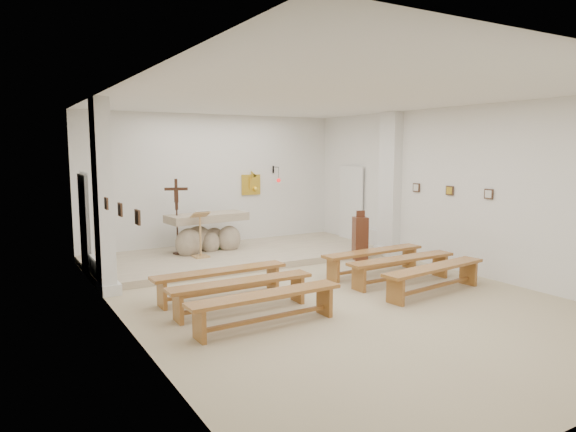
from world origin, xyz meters
TOP-DOWN VIEW (x-y plane):
  - ground at (0.00, 0.00)m, footprint 7.00×10.00m
  - wall_left at (-3.49, 0.00)m, footprint 0.02×10.00m
  - wall_right at (3.49, 0.00)m, footprint 0.02×10.00m
  - wall_back at (0.00, 4.99)m, footprint 7.00×0.02m
  - ceiling at (0.00, 0.00)m, footprint 7.00×10.00m
  - sanctuary_platform at (0.00, 3.50)m, footprint 6.98×3.00m
  - pilaster_left at (-3.37, 2.00)m, footprint 0.26×0.55m
  - pilaster_right at (3.37, 2.00)m, footprint 0.26×0.55m
  - gold_wall_relief at (1.05, 4.96)m, footprint 0.55×0.04m
  - sanctuary_lamp at (1.75, 4.71)m, footprint 0.11×0.36m
  - station_frame_left_front at (-3.47, -0.80)m, footprint 0.03×0.20m
  - station_frame_left_mid at (-3.47, 0.20)m, footprint 0.03×0.20m
  - station_frame_left_rear at (-3.47, 1.20)m, footprint 0.03×0.20m
  - station_frame_right_front at (3.47, -0.80)m, footprint 0.03×0.20m
  - station_frame_right_mid at (3.47, 0.20)m, footprint 0.03×0.20m
  - station_frame_right_rear at (3.47, 1.20)m, footprint 0.03×0.20m
  - radiator_left at (-3.43, 2.70)m, footprint 0.10×0.85m
  - radiator_right at (3.43, 2.70)m, footprint 0.10×0.85m
  - altar at (-0.62, 4.03)m, footprint 2.01×0.96m
  - lectern at (-1.02, 3.39)m, footprint 0.40×0.34m
  - crucifix_stand at (-1.35, 4.05)m, footprint 0.52×0.24m
  - potted_plant at (-0.25, 4.12)m, footprint 0.59×0.58m
  - donation_pedestal at (2.40, 1.90)m, footprint 0.40×0.40m
  - bench_left_front at (-1.72, 0.60)m, footprint 2.45×0.44m
  - bench_right_front at (1.72, 0.60)m, footprint 2.45×0.47m
  - bench_left_second at (-1.72, -0.25)m, footprint 2.44×0.41m
  - bench_right_second at (1.72, -0.25)m, footprint 2.44×0.39m
  - bench_left_third at (-1.72, -1.10)m, footprint 2.45×0.45m
  - bench_right_third at (1.72, -1.10)m, footprint 2.47×0.68m

SIDE VIEW (x-z plane):
  - ground at x=0.00m, z-range 0.00..0.00m
  - sanctuary_platform at x=0.00m, z-range 0.00..0.15m
  - radiator_left at x=-3.43m, z-range 0.01..0.53m
  - radiator_right at x=3.43m, z-range 0.01..0.53m
  - bench_left_front at x=-1.72m, z-range 0.13..0.64m
  - bench_right_front at x=1.72m, z-range 0.13..0.64m
  - bench_left_second at x=-1.72m, z-range 0.13..0.64m
  - bench_right_second at x=1.72m, z-range 0.13..0.64m
  - bench_left_third at x=-1.72m, z-range 0.13..0.64m
  - bench_right_third at x=1.72m, z-range 0.13..0.64m
  - potted_plant at x=-0.25m, z-range 0.15..0.64m
  - donation_pedestal at x=2.40m, z-range -0.07..1.11m
  - altar at x=-0.62m, z-range 0.03..1.04m
  - lectern at x=-1.02m, z-range 0.14..1.24m
  - crucifix_stand at x=-1.35m, z-range 0.29..2.06m
  - gold_wall_relief at x=1.05m, z-range 1.38..1.92m
  - station_frame_left_front at x=-3.47m, z-range 1.62..1.82m
  - station_frame_left_mid at x=-3.47m, z-range 1.62..1.82m
  - station_frame_left_rear at x=-3.47m, z-range 1.62..1.82m
  - station_frame_right_front at x=3.47m, z-range 1.62..1.82m
  - station_frame_right_mid at x=3.47m, z-range 1.62..1.82m
  - station_frame_right_rear at x=3.47m, z-range 1.62..1.82m
  - wall_left at x=-3.49m, z-range 0.00..3.50m
  - wall_right at x=3.49m, z-range 0.00..3.50m
  - wall_back at x=0.00m, z-range 0.00..3.50m
  - pilaster_left at x=-3.37m, z-range 0.00..3.50m
  - pilaster_right at x=3.37m, z-range 0.00..3.50m
  - sanctuary_lamp at x=1.75m, z-range 1.59..2.03m
  - ceiling at x=0.00m, z-range 3.48..3.50m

